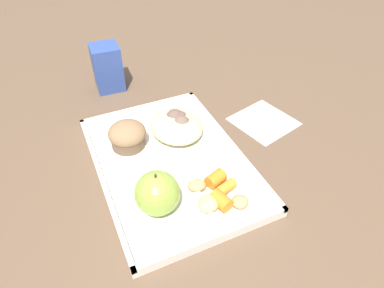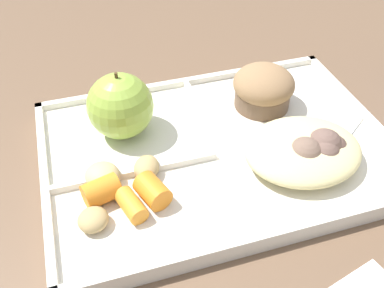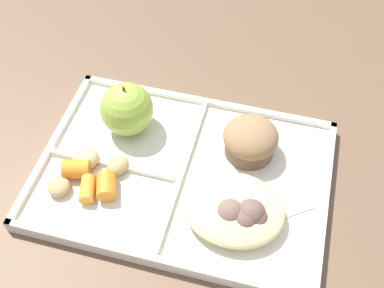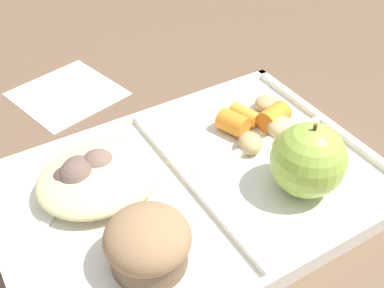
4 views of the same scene
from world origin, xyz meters
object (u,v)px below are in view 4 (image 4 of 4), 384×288
(green_apple, at_px, (308,160))
(bran_muffin, at_px, (148,243))
(lunch_tray, at_px, (192,191))
(plastic_fork, at_px, (60,207))

(green_apple, distance_m, bran_muffin, 0.18)
(lunch_tray, height_order, bran_muffin, bran_muffin)
(green_apple, relative_size, bran_muffin, 1.08)
(lunch_tray, xyz_separation_m, bran_muffin, (0.08, 0.06, 0.03))
(lunch_tray, relative_size, green_apple, 4.76)
(lunch_tray, distance_m, plastic_fork, 0.13)
(lunch_tray, distance_m, bran_muffin, 0.10)
(bran_muffin, bearing_deg, plastic_fork, -65.62)
(green_apple, distance_m, plastic_fork, 0.25)
(lunch_tray, xyz_separation_m, plastic_fork, (0.13, -0.04, 0.01))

